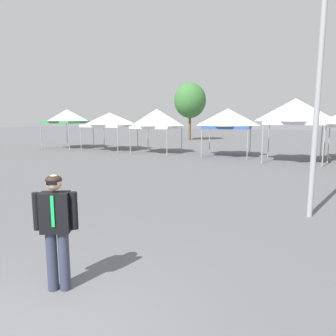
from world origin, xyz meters
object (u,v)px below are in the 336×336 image
at_px(canopy_tent_behind_right, 295,112).
at_px(canopy_tent_right_of_center, 157,119).
at_px(person_foreground, 56,224).
at_px(tree_behind_tents_left, 190,101).
at_px(canopy_tent_far_right, 67,116).
at_px(canopy_tent_center, 110,120).
at_px(canopy_tent_behind_center, 228,119).
at_px(light_pole_near_lift, 324,10).

bearing_deg(canopy_tent_behind_right, canopy_tent_right_of_center, 171.33).
height_order(canopy_tent_right_of_center, person_foreground, canopy_tent_right_of_center).
bearing_deg(tree_behind_tents_left, canopy_tent_far_right, -116.51).
height_order(canopy_tent_far_right, tree_behind_tents_left, tree_behind_tents_left).
height_order(canopy_tent_far_right, canopy_tent_right_of_center, canopy_tent_far_right).
distance_m(canopy_tent_right_of_center, person_foreground, 19.19).
bearing_deg(person_foreground, canopy_tent_right_of_center, 109.64).
bearing_deg(canopy_tent_far_right, canopy_tent_right_of_center, -3.31).
xyz_separation_m(canopy_tent_center, canopy_tent_behind_right, (13.71, -1.84, 0.52)).
distance_m(canopy_tent_far_right, tree_behind_tents_left, 14.87).
bearing_deg(canopy_tent_center, canopy_tent_behind_right, -7.63).
distance_m(canopy_tent_behind_center, tree_behind_tents_left, 15.69).
distance_m(canopy_tent_far_right, light_pole_near_lift, 22.90).
distance_m(canopy_tent_behind_center, canopy_tent_behind_right, 4.42).
xyz_separation_m(canopy_tent_center, tree_behind_tents_left, (2.32, 13.31, 2.10)).
relative_size(canopy_tent_behind_center, canopy_tent_behind_right, 0.89).
height_order(canopy_tent_far_right, canopy_tent_behind_right, canopy_tent_behind_right).
bearing_deg(canopy_tent_far_right, canopy_tent_behind_right, -6.14).
bearing_deg(light_pole_near_lift, canopy_tent_behind_center, 111.06).
bearing_deg(light_pole_near_lift, canopy_tent_center, 137.77).
height_order(light_pole_near_lift, tree_behind_tents_left, light_pole_near_lift).
distance_m(person_foreground, tree_behind_tents_left, 33.00).
bearing_deg(canopy_tent_center, light_pole_near_lift, -42.23).
bearing_deg(light_pole_near_lift, canopy_tent_behind_right, 93.22).
bearing_deg(canopy_tent_right_of_center, canopy_tent_behind_right, -8.67).
relative_size(canopy_tent_center, canopy_tent_behind_center, 1.06).
distance_m(canopy_tent_behind_right, tree_behind_tents_left, 19.02).
height_order(canopy_tent_center, person_foreground, canopy_tent_center).
xyz_separation_m(canopy_tent_behind_right, light_pole_near_lift, (0.63, -11.18, 2.22)).
xyz_separation_m(canopy_tent_far_right, canopy_tent_behind_right, (17.98, -1.93, 0.24)).
xyz_separation_m(canopy_tent_far_right, person_foreground, (14.97, -18.51, -1.66)).
bearing_deg(tree_behind_tents_left, canopy_tent_center, -99.87).
relative_size(canopy_tent_behind_right, tree_behind_tents_left, 0.57).
bearing_deg(canopy_tent_behind_center, canopy_tent_center, 177.04).
xyz_separation_m(canopy_tent_behind_center, canopy_tent_behind_right, (4.19, -1.34, 0.41)).
relative_size(canopy_tent_right_of_center, person_foreground, 1.81).
height_order(canopy_tent_behind_right, tree_behind_tents_left, tree_behind_tents_left).
distance_m(canopy_tent_far_right, canopy_tent_behind_center, 13.80).
bearing_deg(tree_behind_tents_left, canopy_tent_right_of_center, -81.91).
height_order(canopy_tent_right_of_center, canopy_tent_behind_right, canopy_tent_behind_right).
distance_m(canopy_tent_right_of_center, tree_behind_tents_left, 13.99).
relative_size(light_pole_near_lift, tree_behind_tents_left, 1.41).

